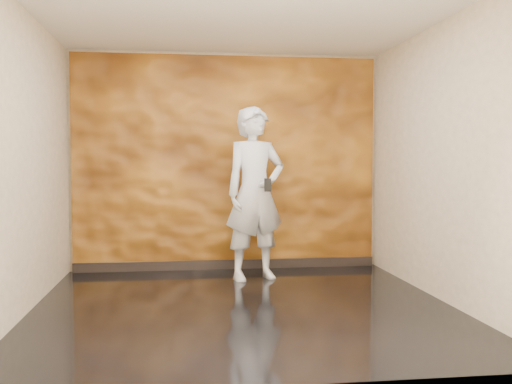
# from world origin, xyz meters

# --- Properties ---
(room) EXTENTS (4.02, 4.02, 2.81)m
(room) POSITION_xyz_m (0.00, 0.00, 1.40)
(room) COLOR black
(room) RESTS_ON ground
(feature_wall) EXTENTS (3.90, 0.06, 2.75)m
(feature_wall) POSITION_xyz_m (0.00, 1.96, 1.38)
(feature_wall) COLOR orange
(feature_wall) RESTS_ON ground
(baseboard) EXTENTS (3.90, 0.04, 0.12)m
(baseboard) POSITION_xyz_m (0.00, 1.92, 0.06)
(baseboard) COLOR black
(baseboard) RESTS_ON ground
(man) EXTENTS (0.86, 0.70, 2.04)m
(man) POSITION_xyz_m (0.28, 1.25, 1.02)
(man) COLOR #ABAFBB
(man) RESTS_ON ground
(phone) EXTENTS (0.08, 0.02, 0.15)m
(phone) POSITION_xyz_m (0.39, 0.99, 1.13)
(phone) COLOR black
(phone) RESTS_ON man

